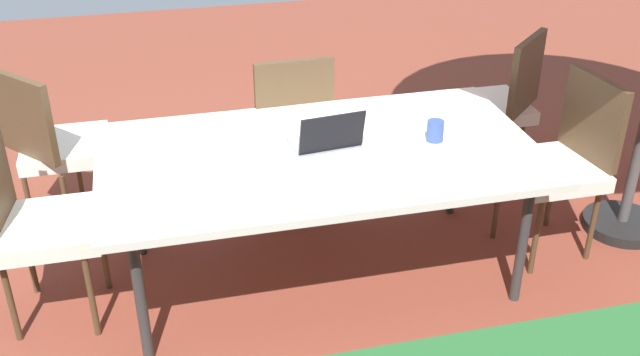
% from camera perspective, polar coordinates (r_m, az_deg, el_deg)
% --- Properties ---
extents(ground_plane, '(10.00, 10.00, 0.02)m').
position_cam_1_polar(ground_plane, '(3.99, 0.00, -7.47)').
color(ground_plane, brown).
extents(dining_table, '(2.11, 1.15, 0.73)m').
position_cam_1_polar(dining_table, '(3.62, 0.00, 1.41)').
color(dining_table, silver).
rests_on(dining_table, ground_plane).
extents(chair_southeast, '(0.59, 0.59, 0.98)m').
position_cam_1_polar(chair_southeast, '(4.34, -19.56, 2.63)').
color(chair_southeast, silver).
rests_on(chair_southeast, ground_plane).
extents(chair_southwest, '(0.59, 0.59, 0.98)m').
position_cam_1_polar(chair_southwest, '(4.72, 13.44, 5.75)').
color(chair_southwest, silver).
rests_on(chair_southwest, ground_plane).
extents(chair_east, '(0.49, 0.48, 0.98)m').
position_cam_1_polar(chair_east, '(3.66, -21.01, -2.83)').
color(chair_east, silver).
rests_on(chair_east, ground_plane).
extents(chair_west, '(0.49, 0.48, 0.98)m').
position_cam_1_polar(chair_west, '(4.12, 18.01, 1.48)').
color(chair_west, silver).
rests_on(chair_west, ground_plane).
extents(chair_south, '(0.46, 0.47, 0.98)m').
position_cam_1_polar(chair_south, '(4.32, -2.38, 4.27)').
color(chair_south, silver).
rests_on(chair_south, ground_plane).
extents(laptop, '(0.34, 0.28, 0.21)m').
position_cam_1_polar(laptop, '(3.60, 0.53, 2.92)').
color(laptop, gray).
rests_on(laptop, dining_table).
extents(cup, '(0.08, 0.08, 0.10)m').
position_cam_1_polar(cup, '(3.72, 8.75, 3.57)').
color(cup, '#334C99').
rests_on(cup, dining_table).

